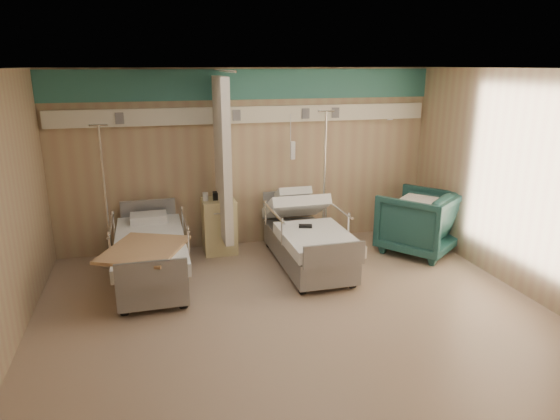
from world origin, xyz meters
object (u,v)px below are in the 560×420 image
object	(u,v)px
iv_stand_right	(323,218)
iv_stand_left	(110,237)
bed_right	(307,245)
bed_left	(151,260)
visitor_armchair	(419,222)
bedside_cabinet	(219,226)

from	to	relation	value
iv_stand_right	iv_stand_left	bearing A→B (deg)	-179.61
bed_right	iv_stand_left	xyz separation A→B (m)	(-2.77, 0.80, 0.11)
bed_left	visitor_armchair	xyz separation A→B (m)	(4.05, 0.11, 0.17)
visitor_armchair	iv_stand_left	xyz separation A→B (m)	(-4.62, 0.69, -0.06)
iv_stand_right	iv_stand_left	distance (m)	3.31
iv_stand_right	visitor_armchair	bearing A→B (deg)	-28.52
visitor_armchair	iv_stand_right	bearing A→B (deg)	-65.05
bed_right	visitor_armchair	distance (m)	1.86
visitor_armchair	bed_left	bearing A→B (deg)	-35.00
bed_right	iv_stand_left	bearing A→B (deg)	163.93
bedside_cabinet	bed_left	bearing A→B (deg)	-139.40
visitor_armchair	iv_stand_right	size ratio (longest dim) A/B	0.49
visitor_armchair	bedside_cabinet	bearing A→B (deg)	-51.32
visitor_armchair	iv_stand_right	xyz separation A→B (m)	(-1.31, 0.71, -0.04)
bedside_cabinet	iv_stand_right	size ratio (longest dim) A/B	0.39
bedside_cabinet	iv_stand_left	world-z (taller)	iv_stand_left
bed_right	iv_stand_right	bearing A→B (deg)	56.65
iv_stand_right	iv_stand_left	world-z (taller)	iv_stand_right
bedside_cabinet	visitor_armchair	xyz separation A→B (m)	(3.00, -0.79, 0.06)
visitor_armchair	iv_stand_right	world-z (taller)	iv_stand_right
visitor_armchair	iv_stand_right	distance (m)	1.49
bedside_cabinet	iv_stand_right	world-z (taller)	iv_stand_right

